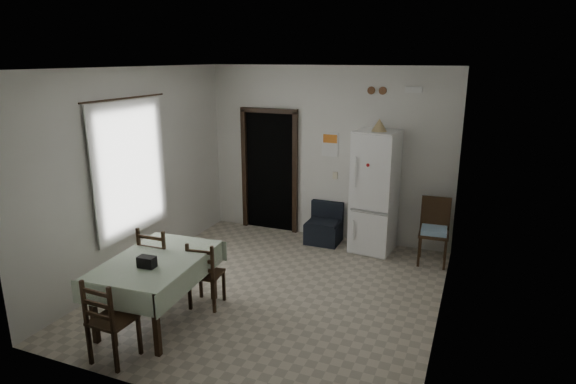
% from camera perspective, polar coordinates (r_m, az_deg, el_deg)
% --- Properties ---
extents(ground, '(4.50, 4.50, 0.00)m').
position_cam_1_polar(ground, '(6.58, -1.67, -11.65)').
color(ground, '#ABA08B').
rests_on(ground, ground).
extents(ceiling, '(4.20, 4.50, 0.02)m').
position_cam_1_polar(ceiling, '(5.84, -1.90, 14.50)').
color(ceiling, white).
rests_on(ceiling, ground).
extents(wall_back, '(4.20, 0.02, 2.90)m').
position_cam_1_polar(wall_back, '(8.11, 4.67, 4.47)').
color(wall_back, silver).
rests_on(wall_back, ground).
extents(wall_front, '(4.20, 0.02, 2.90)m').
position_cam_1_polar(wall_front, '(4.20, -14.35, -6.81)').
color(wall_front, silver).
rests_on(wall_front, ground).
extents(wall_left, '(0.02, 4.50, 2.90)m').
position_cam_1_polar(wall_left, '(7.14, -17.41, 2.25)').
color(wall_left, silver).
rests_on(wall_left, ground).
extents(wall_right, '(0.02, 4.50, 2.90)m').
position_cam_1_polar(wall_right, '(5.57, 18.39, -1.51)').
color(wall_right, silver).
rests_on(wall_right, ground).
extents(doorway, '(1.06, 0.52, 2.22)m').
position_cam_1_polar(doorway, '(8.73, -1.57, 2.72)').
color(doorway, black).
rests_on(doorway, ground).
extents(window_recess, '(0.10, 1.20, 1.60)m').
position_cam_1_polar(window_recess, '(7.00, -18.82, 2.72)').
color(window_recess, silver).
rests_on(window_recess, ground).
extents(curtain, '(0.02, 1.45, 1.85)m').
position_cam_1_polar(curtain, '(6.93, -18.12, 2.65)').
color(curtain, white).
rests_on(curtain, ground).
extents(curtain_rod, '(0.02, 1.60, 0.02)m').
position_cam_1_polar(curtain_rod, '(6.79, -18.75, 10.48)').
color(curtain_rod, black).
rests_on(curtain_rod, ground).
extents(calendar, '(0.28, 0.02, 0.40)m').
position_cam_1_polar(calendar, '(8.05, 5.01, 5.61)').
color(calendar, white).
rests_on(calendar, ground).
extents(calendar_image, '(0.24, 0.01, 0.14)m').
position_cam_1_polar(calendar_image, '(8.03, 5.02, 6.31)').
color(calendar_image, orange).
rests_on(calendar_image, ground).
extents(light_switch, '(0.08, 0.02, 0.12)m').
position_cam_1_polar(light_switch, '(8.13, 5.60, 1.95)').
color(light_switch, beige).
rests_on(light_switch, ground).
extents(vent_left, '(0.12, 0.03, 0.12)m').
position_cam_1_polar(vent_left, '(7.77, 9.84, 11.78)').
color(vent_left, brown).
rests_on(vent_left, ground).
extents(vent_right, '(0.12, 0.03, 0.12)m').
position_cam_1_polar(vent_right, '(7.74, 11.17, 11.70)').
color(vent_right, brown).
rests_on(vent_right, ground).
extents(emergency_light, '(0.25, 0.07, 0.09)m').
position_cam_1_polar(emergency_light, '(7.63, 14.68, 11.66)').
color(emergency_light, white).
rests_on(emergency_light, ground).
extents(fridge, '(0.70, 0.70, 1.94)m').
position_cam_1_polar(fridge, '(7.70, 10.25, 0.00)').
color(fridge, white).
rests_on(fridge, ground).
extents(tan_cone, '(0.25, 0.25, 0.19)m').
position_cam_1_polar(tan_cone, '(7.41, 10.77, 7.82)').
color(tan_cone, tan).
rests_on(tan_cone, fridge).
extents(navy_seat, '(0.55, 0.53, 0.67)m').
position_cam_1_polar(navy_seat, '(8.09, 4.25, -3.75)').
color(navy_seat, black).
rests_on(navy_seat, ground).
extents(corner_chair, '(0.46, 0.46, 1.00)m').
position_cam_1_polar(corner_chair, '(7.53, 16.90, -4.59)').
color(corner_chair, black).
rests_on(corner_chair, ground).
extents(dining_table, '(1.08, 1.56, 0.78)m').
position_cam_1_polar(dining_table, '(5.97, -15.13, -11.05)').
color(dining_table, '#AFC2A6').
rests_on(dining_table, ground).
extents(black_bag, '(0.20, 0.13, 0.13)m').
position_cam_1_polar(black_bag, '(5.59, -16.38, -7.95)').
color(black_bag, black).
rests_on(black_bag, dining_table).
extents(dining_chair_far_left, '(0.44, 0.44, 1.00)m').
position_cam_1_polar(dining_chair_far_left, '(6.40, -14.73, -8.03)').
color(dining_chair_far_left, black).
rests_on(dining_chair_far_left, ground).
extents(dining_chair_far_right, '(0.42, 0.42, 0.87)m').
position_cam_1_polar(dining_chair_far_right, '(6.14, -9.66, -9.44)').
color(dining_chair_far_right, black).
rests_on(dining_chair_far_right, ground).
extents(dining_chair_near_head, '(0.41, 0.41, 0.93)m').
position_cam_1_polar(dining_chair_near_head, '(5.34, -20.09, -13.91)').
color(dining_chair_near_head, black).
rests_on(dining_chair_near_head, ground).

